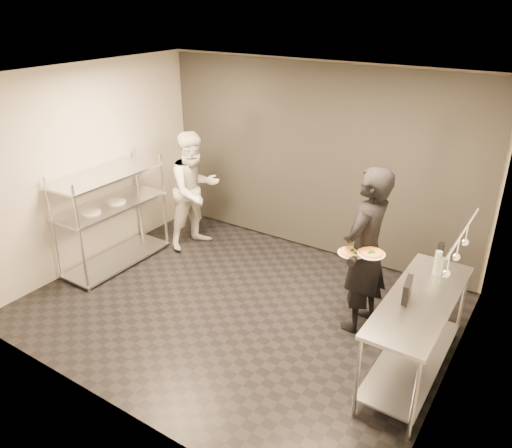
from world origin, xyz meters
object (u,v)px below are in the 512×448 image
Objects in this scene: pizza_plate_far at (371,253)px; bottle_green at (438,263)px; salad_plate at (372,211)px; bottle_dark at (440,253)px; chef at (195,190)px; waiter at (365,251)px; pos_monitor at (407,290)px; prep_counter at (417,323)px; pizza_plate_near at (351,252)px; pass_rack at (112,214)px; bottle_clear at (440,266)px.

bottle_green reaches higher than pizza_plate_far.
bottle_dark is (0.79, 0.04, -0.33)m from salad_plate.
chef is 6.08× the size of pizza_plate_far.
waiter is 7.11× the size of pos_monitor.
pizza_plate_near reaches higher than prep_counter.
pass_rack is 4.33m from prep_counter.
pizza_plate_far is 0.71m from bottle_clear.
waiter reaches higher than chef.
pass_rack reaches higher than bottle_green.
pizza_plate_far is 0.66m from pos_monitor.
waiter reaches higher than salad_plate.
pos_monitor is at bearing -143.02° from prep_counter.
pos_monitor is 0.89m from bottle_dark.
bottle_green is (0.82, -0.21, -0.32)m from salad_plate.
waiter is 0.22m from pizza_plate_near.
pass_rack reaches higher than bottle_dark.
chef is 3.79m from bottle_clear.
pizza_plate_far reaches higher than pizza_plate_near.
chef is 2.97m from pizza_plate_near.
pizza_plate_near is 1.10× the size of salad_plate.
prep_counter is 0.68m from bottle_clear.
waiter is 9.93× the size of bottle_clear.
chef is (0.60, 1.10, 0.13)m from pass_rack.
pos_monitor and bottle_clear have the same top height.
waiter is 0.47m from salad_plate.
pos_monitor is 1.07× the size of bottle_green.
pizza_plate_far is at bearing 43.12° from waiter.
pizza_plate_far is at bearing -159.41° from bottle_clear.
prep_counter is at bearing -88.97° from bottle_green.
bottle_clear is (0.80, 0.06, 0.04)m from waiter.
pos_monitor is (4.21, -0.09, 0.25)m from pass_rack.
pizza_plate_far is (0.14, -0.19, 0.10)m from waiter.
bottle_green is (3.72, -0.55, 0.15)m from chef.
salad_plate reaches higher than pizza_plate_far.
waiter is 0.80m from bottle_clear.
pos_monitor is 1.15× the size of bottle_dark.
pizza_plate_far reaches higher than prep_counter.
chef is at bearing 153.12° from pos_monitor.
pizza_plate_far is 1.14× the size of bottle_green.
waiter is at bearing -157.97° from bottle_dark.
bottle_clear is (3.75, -0.54, 0.12)m from chef.
bottle_clear is at bearing 15.54° from bottle_green.
prep_counter is 6.08× the size of pizza_plate_far.
bottle_dark is (3.69, -0.30, 0.14)m from chef.
salad_plate reaches higher than pizza_plate_near.
pizza_plate_far is at bearing 154.41° from prep_counter.
waiter reaches higher than bottle_green.
pass_rack is 6.67× the size of bottle_dark.
waiter reaches higher than bottle_dark.
chef is 3.19m from pizza_plate_far.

